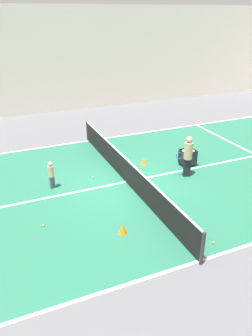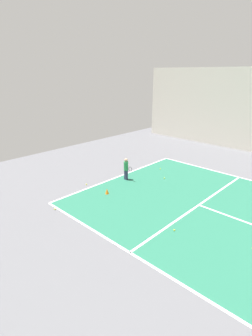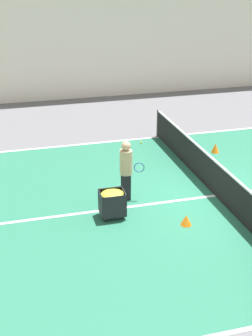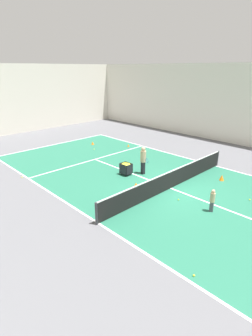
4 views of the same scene
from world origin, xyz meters
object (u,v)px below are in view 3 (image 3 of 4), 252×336
(coach_at_net, at_px, (126,167))
(ball_cart, at_px, (112,199))
(tennis_net, at_px, (217,179))
(training_cone_0, at_px, (186,220))

(coach_at_net, relative_size, ball_cart, 2.31)
(ball_cart, bearing_deg, tennis_net, -82.88)
(coach_at_net, xyz_separation_m, ball_cart, (-0.85, 0.59, -0.45))
(coach_at_net, distance_m, training_cone_0, 2.17)
(tennis_net, height_order, coach_at_net, coach_at_net)
(coach_at_net, bearing_deg, training_cone_0, -40.74)
(tennis_net, distance_m, coach_at_net, 2.51)
(ball_cart, xyz_separation_m, training_cone_0, (-0.86, -1.65, -0.38))
(ball_cart, height_order, training_cone_0, ball_cart)
(ball_cart, bearing_deg, training_cone_0, -117.45)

